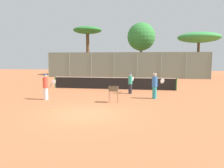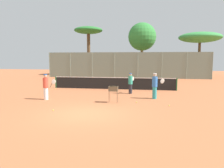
% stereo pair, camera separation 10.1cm
% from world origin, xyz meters
% --- Properties ---
extents(ground_plane, '(80.00, 80.00, 0.00)m').
position_xyz_m(ground_plane, '(0.00, 0.00, 0.00)').
color(ground_plane, '#B7663D').
extents(tennis_net, '(11.05, 0.10, 1.07)m').
position_xyz_m(tennis_net, '(0.00, 8.86, 0.56)').
color(tennis_net, '#26592D').
rests_on(tennis_net, ground_plane).
extents(back_fence, '(22.75, 0.08, 3.59)m').
position_xyz_m(back_fence, '(0.00, 20.01, 1.79)').
color(back_fence, gray).
rests_on(back_fence, ground_plane).
extents(tree_0, '(5.98, 5.98, 6.47)m').
position_xyz_m(tree_0, '(10.29, 23.14, 5.68)').
color(tree_0, brown).
rests_on(tree_0, ground_plane).
extents(tree_1, '(4.32, 4.32, 8.25)m').
position_xyz_m(tree_1, '(2.03, 24.52, 6.05)').
color(tree_1, brown).
rests_on(tree_1, ground_plane).
extents(tree_2, '(4.63, 4.63, 7.87)m').
position_xyz_m(tree_2, '(-6.70, 24.94, 7.02)').
color(tree_2, brown).
rests_on(tree_2, ground_plane).
extents(player_white_outfit, '(0.89, 0.42, 1.74)m').
position_xyz_m(player_white_outfit, '(3.51, 4.72, 0.90)').
color(player_white_outfit, teal).
rests_on(player_white_outfit, ground_plane).
extents(player_red_cap, '(0.89, 0.36, 1.71)m').
position_xyz_m(player_red_cap, '(-3.69, 3.23, 0.89)').
color(player_red_cap, white).
rests_on(player_red_cap, ground_plane).
extents(player_yellow_shirt, '(0.42, 0.84, 1.59)m').
position_xyz_m(player_yellow_shirt, '(1.70, 6.62, 0.83)').
color(player_yellow_shirt, '#26262D').
rests_on(player_yellow_shirt, ground_plane).
extents(ball_cart, '(0.56, 0.41, 1.03)m').
position_xyz_m(ball_cart, '(0.93, 2.95, 0.79)').
color(ball_cart, brown).
rests_on(ball_cart, ground_plane).
extents(tennis_ball_0, '(0.07, 0.07, 0.07)m').
position_xyz_m(tennis_ball_0, '(-1.88, 0.32, 0.03)').
color(tennis_ball_0, '#D1E54C').
rests_on(tennis_ball_0, ground_plane).
extents(tennis_ball_1, '(0.07, 0.07, 0.07)m').
position_xyz_m(tennis_ball_1, '(2.36, 3.16, 0.03)').
color(tennis_ball_1, '#D1E54C').
rests_on(tennis_ball_1, ground_plane).
extents(tennis_ball_2, '(0.07, 0.07, 0.07)m').
position_xyz_m(tennis_ball_2, '(-5.15, 7.99, 0.03)').
color(tennis_ball_2, '#D1E54C').
rests_on(tennis_ball_2, ground_plane).
extents(tennis_ball_3, '(0.07, 0.07, 0.07)m').
position_xyz_m(tennis_ball_3, '(-5.26, 7.52, 0.03)').
color(tennis_ball_3, '#D1E54C').
rests_on(tennis_ball_3, ground_plane).
extents(tennis_ball_4, '(0.07, 0.07, 0.07)m').
position_xyz_m(tennis_ball_4, '(4.28, 2.48, 0.03)').
color(tennis_ball_4, '#D1E54C').
rests_on(tennis_ball_4, ground_plane).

